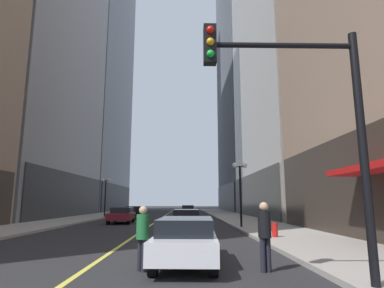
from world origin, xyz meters
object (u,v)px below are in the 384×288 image
(car_red, at_px, (186,219))
(car_green, at_px, (188,210))
(car_black, at_px, (135,212))
(pedestrian_in_green_parka, at_px, (143,233))
(car_white, at_px, (186,239))
(pedestrian_in_black_coat, at_px, (265,231))
(fire_hydrant_right, at_px, (275,232))
(street_lamp_right_mid, at_px, (240,180))
(car_maroon, at_px, (122,214))
(traffic_light_near_right, at_px, (311,109))
(street_lamp_left_far, at_px, (106,189))

(car_red, height_order, car_green, same)
(car_black, xyz_separation_m, pedestrian_in_green_parka, (4.30, -26.85, 0.26))
(car_white, height_order, pedestrian_in_black_coat, pedestrian_in_black_coat)
(pedestrian_in_black_coat, bearing_deg, car_red, 99.76)
(car_red, xyz_separation_m, car_green, (0.33, 24.89, 0.00))
(pedestrian_in_black_coat, height_order, fire_hydrant_right, pedestrian_in_black_coat)
(street_lamp_right_mid, bearing_deg, car_maroon, 145.53)
(traffic_light_near_right, distance_m, fire_hydrant_right, 9.72)
(car_green, relative_size, fire_hydrant_right, 5.90)
(fire_hydrant_right, bearing_deg, street_lamp_right_mid, 94.53)
(car_green, xyz_separation_m, traffic_light_near_right, (2.28, -38.68, 3.02))
(car_white, relative_size, street_lamp_left_far, 1.08)
(pedestrian_in_black_coat, bearing_deg, traffic_light_near_right, -74.03)
(car_green, distance_m, traffic_light_near_right, 38.87)
(pedestrian_in_green_parka, xyz_separation_m, street_lamp_left_far, (-7.94, 28.19, 2.28))
(traffic_light_near_right, bearing_deg, car_maroon, 110.58)
(car_black, bearing_deg, pedestrian_in_green_parka, -80.89)
(car_maroon, distance_m, car_black, 7.50)
(car_black, bearing_deg, fire_hydrant_right, -64.32)
(car_green, distance_m, fire_hydrant_right, 29.94)
(car_red, distance_m, car_maroon, 9.54)
(car_white, distance_m, car_maroon, 19.20)
(car_white, xyz_separation_m, car_green, (0.37, 35.49, 0.00))
(pedestrian_in_black_coat, distance_m, traffic_light_near_right, 3.46)
(car_green, bearing_deg, traffic_light_near_right, -86.62)
(car_green, height_order, traffic_light_near_right, traffic_light_near_right)
(traffic_light_near_right, bearing_deg, street_lamp_right_mid, 86.08)
(car_red, relative_size, street_lamp_right_mid, 0.97)
(pedestrian_in_green_parka, bearing_deg, car_red, 84.08)
(street_lamp_left_far, bearing_deg, car_green, 41.08)
(street_lamp_left_far, bearing_deg, car_red, -61.21)
(car_black, xyz_separation_m, traffic_light_near_right, (8.11, -29.09, 3.02))
(street_lamp_right_mid, height_order, fire_hydrant_right, street_lamp_right_mid)
(pedestrian_in_green_parka, xyz_separation_m, street_lamp_right_mid, (4.86, 13.07, 2.28))
(car_maroon, distance_m, street_lamp_right_mid, 11.39)
(car_red, xyz_separation_m, traffic_light_near_right, (2.61, -13.79, 3.02))
(car_maroon, distance_m, street_lamp_left_far, 9.89)
(car_black, height_order, street_lamp_left_far, street_lamp_left_far)
(car_white, xyz_separation_m, pedestrian_in_black_coat, (2.05, -1.11, 0.32))
(car_maroon, bearing_deg, traffic_light_near_right, -69.42)
(car_maroon, xyz_separation_m, pedestrian_in_black_coat, (7.51, -19.51, 0.32))
(pedestrian_in_green_parka, bearing_deg, car_maroon, 102.52)
(car_black, distance_m, street_lamp_right_mid, 16.75)
(traffic_light_near_right, distance_m, street_lamp_right_mid, 15.35)
(car_red, height_order, pedestrian_in_green_parka, pedestrian_in_green_parka)
(car_green, relative_size, street_lamp_left_far, 1.07)
(car_black, xyz_separation_m, street_lamp_left_far, (-3.64, 1.34, 2.54))
(pedestrian_in_black_coat, height_order, street_lamp_right_mid, street_lamp_right_mid)
(street_lamp_left_far, bearing_deg, fire_hydrant_right, -58.18)
(street_lamp_left_far, relative_size, fire_hydrant_right, 5.54)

